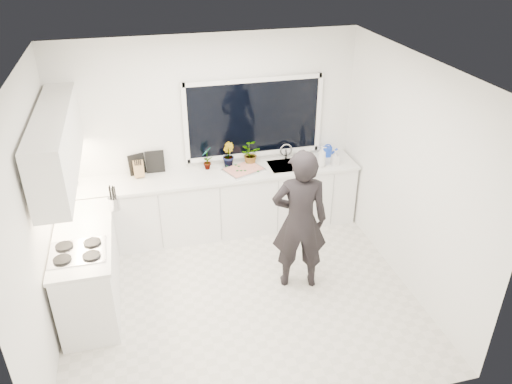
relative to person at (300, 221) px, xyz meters
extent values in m
cube|color=beige|center=(-0.73, -0.08, -0.90)|extent=(4.00, 3.50, 0.02)
cube|color=white|center=(-0.73, 1.68, 0.46)|extent=(4.00, 0.02, 2.70)
cube|color=white|center=(-2.74, -0.08, 0.46)|extent=(0.02, 3.50, 2.70)
cube|color=white|center=(1.28, -0.08, 0.46)|extent=(0.02, 3.50, 2.70)
cube|color=white|center=(-0.73, -0.08, 1.82)|extent=(4.00, 3.50, 0.02)
cube|color=black|center=(-0.13, 1.65, 0.66)|extent=(1.80, 0.02, 1.00)
cube|color=white|center=(-0.73, 1.37, -0.45)|extent=(3.92, 0.58, 0.88)
cube|color=white|center=(-2.40, 0.27, -0.45)|extent=(0.58, 1.60, 0.88)
cube|color=silver|center=(-0.73, 1.36, 0.01)|extent=(3.94, 0.62, 0.04)
cube|color=silver|center=(-2.40, 0.27, 0.01)|extent=(0.62, 1.60, 0.04)
cube|color=white|center=(-2.52, 0.62, 0.96)|extent=(0.34, 2.10, 0.70)
cube|color=silver|center=(0.32, 1.37, -0.02)|extent=(0.58, 0.42, 0.14)
cylinder|color=silver|center=(0.32, 1.57, 0.14)|extent=(0.03, 0.03, 0.22)
cube|color=black|center=(-2.42, -0.08, 0.05)|extent=(0.56, 0.48, 0.03)
imported|color=black|center=(0.00, 0.00, 0.00)|extent=(0.72, 0.55, 1.77)
cube|color=silver|center=(-0.35, 1.34, 0.05)|extent=(0.60, 0.53, 0.03)
cube|color=red|center=(-0.35, 1.34, 0.07)|extent=(0.55, 0.48, 0.01)
cylinder|color=#1338BA|center=(0.93, 1.53, 0.10)|extent=(0.16, 0.16, 0.13)
cylinder|color=white|center=(-2.58, 1.47, 0.16)|extent=(0.14, 0.14, 0.26)
cube|color=#8B6141|center=(-1.73, 1.51, 0.14)|extent=(0.14, 0.11, 0.22)
cylinder|color=silver|center=(-2.05, 0.72, 0.11)|extent=(0.14, 0.14, 0.16)
cube|color=black|center=(-1.75, 1.61, 0.17)|extent=(0.22, 0.09, 0.28)
cube|color=black|center=(-1.51, 1.61, 0.18)|extent=(0.25, 0.03, 0.30)
imported|color=#26662D|center=(-0.81, 1.53, 0.20)|extent=(0.18, 0.20, 0.32)
imported|color=#26662D|center=(-0.53, 1.53, 0.21)|extent=(0.17, 0.20, 0.34)
imported|color=#26662D|center=(-0.22, 1.53, 0.19)|extent=(0.36, 0.36, 0.30)
imported|color=#D8BF66|center=(0.72, 1.22, 0.18)|extent=(0.16, 0.16, 0.29)
imported|color=#D8BF66|center=(0.92, 1.22, 0.14)|extent=(0.10, 0.10, 0.20)
camera|label=1|loc=(-1.67, -4.58, 3.05)|focal=35.00mm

